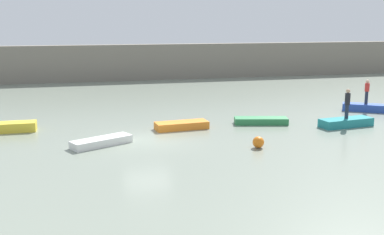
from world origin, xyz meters
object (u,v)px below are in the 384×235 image
object	(u,v)px
person_dark_shirt	(347,102)
rowboat_teal	(346,122)
rowboat_orange	(182,125)
mooring_buoy	(258,142)
rowboat_green	(261,121)
rowboat_blue	(366,108)
person_red_shirt	(367,90)
rowboat_white	(101,142)
rowboat_yellow	(8,127)

from	to	relation	value
person_dark_shirt	rowboat_teal	bearing A→B (deg)	-90.00
rowboat_orange	mooring_buoy	bearing A→B (deg)	-65.37
rowboat_green	rowboat_blue	world-z (taller)	rowboat_blue
rowboat_orange	rowboat_green	world-z (taller)	rowboat_orange
rowboat_blue	person_dark_shirt	world-z (taller)	person_dark_shirt
rowboat_blue	person_red_shirt	xyz separation A→B (m)	(0.00, 0.00, 1.24)
rowboat_white	rowboat_blue	bearing A→B (deg)	-11.79
rowboat_white	person_dark_shirt	world-z (taller)	person_dark_shirt
mooring_buoy	rowboat_teal	bearing A→B (deg)	25.26
rowboat_teal	person_dark_shirt	bearing A→B (deg)	82.14
rowboat_white	person_red_shirt	distance (m)	19.36
rowboat_yellow	rowboat_orange	distance (m)	10.07
rowboat_green	person_red_shirt	world-z (taller)	person_red_shirt
person_dark_shirt	rowboat_green	bearing A→B (deg)	158.35
rowboat_blue	mooring_buoy	bearing A→B (deg)	-114.15
rowboat_yellow	rowboat_orange	world-z (taller)	rowboat_yellow
person_red_shirt	rowboat_green	bearing A→B (deg)	-166.53
rowboat_orange	rowboat_yellow	bearing A→B (deg)	165.13
rowboat_green	rowboat_orange	bearing A→B (deg)	-164.63
rowboat_yellow	rowboat_teal	distance (m)	20.08
person_dark_shirt	mooring_buoy	size ratio (longest dim) A/B	3.06
rowboat_green	rowboat_teal	xyz separation A→B (m)	(4.76, -1.89, 0.05)
rowboat_blue	person_red_shirt	distance (m)	1.24
rowboat_teal	person_dark_shirt	distance (m)	1.27
rowboat_yellow	rowboat_white	size ratio (longest dim) A/B	0.97
rowboat_orange	rowboat_blue	xyz separation A→B (m)	(13.85, 2.27, 0.04)
rowboat_white	rowboat_green	xyz separation A→B (m)	(9.93, 2.83, 0.00)
rowboat_green	person_red_shirt	distance (m)	9.09
rowboat_yellow	rowboat_teal	xyz separation A→B (m)	(19.79, -3.38, -0.02)
rowboat_orange	rowboat_blue	bearing A→B (deg)	3.96
rowboat_teal	person_red_shirt	distance (m)	5.78
mooring_buoy	person_red_shirt	bearing A→B (deg)	33.56
rowboat_orange	rowboat_green	bearing A→B (deg)	-3.37
rowboat_orange	person_dark_shirt	distance (m)	10.09
rowboat_blue	person_red_shirt	bearing A→B (deg)	122.29
rowboat_green	mooring_buoy	world-z (taller)	mooring_buoy
person_dark_shirt	rowboat_orange	bearing A→B (deg)	170.15
rowboat_white	rowboat_green	world-z (taller)	rowboat_green
rowboat_yellow	person_red_shirt	bearing A→B (deg)	1.97
person_red_shirt	person_dark_shirt	world-z (taller)	person_dark_shirt
rowboat_blue	person_dark_shirt	distance (m)	5.78
rowboat_teal	mooring_buoy	size ratio (longest dim) A/B	5.69
rowboat_yellow	rowboat_blue	size ratio (longest dim) A/B	0.99
rowboat_yellow	rowboat_green	distance (m)	15.11
rowboat_green	rowboat_blue	xyz separation A→B (m)	(8.75, 2.10, 0.06)
rowboat_teal	person_red_shirt	size ratio (longest dim) A/B	1.94
rowboat_blue	rowboat_teal	bearing A→B (deg)	-102.77
rowboat_white	mooring_buoy	world-z (taller)	mooring_buoy
rowboat_orange	mooring_buoy	size ratio (longest dim) A/B	5.30
rowboat_yellow	rowboat_blue	xyz separation A→B (m)	(23.78, 0.61, -0.01)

